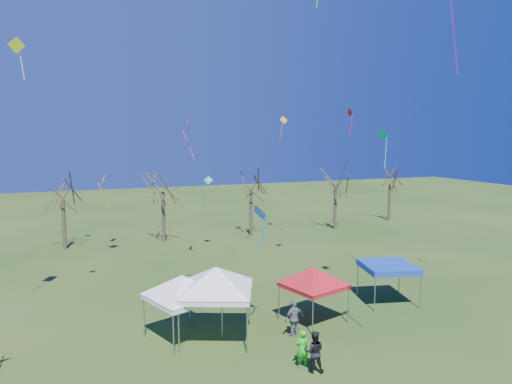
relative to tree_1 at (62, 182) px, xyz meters
The scene contains 21 objects.
ground 27.51m from the tree_1, 66.41° to the right, with size 140.00×140.00×0.00m, color #244215.
tree_1 is the anchor object (origin of this frame).
tree_2 8.42m from the tree_1, ahead, with size 3.71×3.71×8.18m.
tree_3 16.81m from the tree_1, ahead, with size 3.59×3.59×7.91m.
tree_4 26.13m from the tree_1, ahead, with size 3.58×3.58×7.89m.
tree_5 34.52m from the tree_1, ahead, with size 3.39×3.39×7.46m.
tent_white_west 21.81m from the tree_1, 74.19° to the right, with size 3.78×3.78×3.57m.
tent_white_mid 22.82m from the tree_1, 71.03° to the right, with size 4.27×4.27×4.06m.
tent_red 24.93m from the tree_1, 59.28° to the right, with size 3.68×3.68×3.38m.
tent_blue 27.40m from the tree_1, 48.32° to the right, with size 3.43×3.43×2.25m.
person_green 27.69m from the tree_1, 68.55° to the right, with size 0.58×0.38×1.59m, color #23CF21.
person_dark 28.26m from the tree_1, 68.40° to the right, with size 0.84×0.65×1.72m, color black.
person_grey 25.55m from the tree_1, 64.20° to the right, with size 1.06×0.44×1.81m, color slate.
kite_2 11.11m from the tree_1, 140.17° to the right, with size 1.30×0.90×3.17m.
kite_22 12.41m from the tree_1, 23.66° to the right, with size 1.01×0.92×2.76m.
kite_19 20.19m from the tree_1, ahead, with size 0.89×0.62×2.24m.
kite_12 26.10m from the tree_1, 11.20° to the right, with size 0.38×0.86×2.70m.
kite_13 3.54m from the tree_1, 23.45° to the right, with size 0.84×1.18×2.96m.
kite_11 13.92m from the tree_1, 48.43° to the right, with size 0.91×1.49×3.19m.
kite_17 26.32m from the tree_1, 39.30° to the right, with size 0.91×0.91×2.54m.
kite_1 23.61m from the tree_1, 66.12° to the right, with size 0.81×1.11×2.24m.
Camera 1 is at (-9.03, -16.91, 9.59)m, focal length 32.00 mm.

